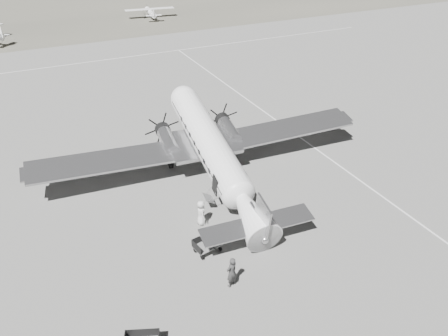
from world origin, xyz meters
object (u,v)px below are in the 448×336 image
dc3_airliner (213,151)px  ramp_agent (213,235)px  baggage_cart_near (208,245)px  light_plane_right (150,13)px  passenger (201,213)px  ground_crew (232,272)px

dc3_airliner → ramp_agent: (-3.21, -7.01, -1.85)m
dc3_airliner → baggage_cart_near: dc3_airliner is taller
dc3_airliner → light_plane_right: bearing=81.4°
light_plane_right → baggage_cart_near: (-17.11, -65.59, -0.48)m
baggage_cart_near → passenger: size_ratio=0.97×
baggage_cart_near → passenger: passenger is taller
ground_crew → ramp_agent: 3.68m
light_plane_right → ramp_agent: bearing=-97.4°
light_plane_right → ramp_agent: light_plane_right is taller
dc3_airliner → baggage_cart_near: 8.59m
light_plane_right → dc3_airliner: bearing=-96.1°
ground_crew → ramp_agent: bearing=-116.4°
light_plane_right → ramp_agent: (-16.55, -65.17, -0.22)m
ramp_agent → passenger: passenger is taller
baggage_cart_near → ramp_agent: 0.75m
baggage_cart_near → light_plane_right: bearing=65.3°
passenger → dc3_airliner: bearing=-27.3°
baggage_cart_near → ramp_agent: (0.57, 0.42, 0.26)m
dc3_airliner → passenger: (-3.03, -4.71, -1.69)m
dc3_airliner → passenger: dc3_airliner is taller
ramp_agent → ground_crew: bearing=-166.7°
ramp_agent → light_plane_right: bearing=6.9°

